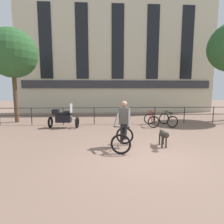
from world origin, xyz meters
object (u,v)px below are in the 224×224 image
cyclist_with_bike (123,127)px  parked_motorcycle (63,118)px  dog (164,135)px  parked_bicycle_near_lamp (151,120)px  parked_bicycle_mid_left (168,120)px

cyclist_with_bike → parked_motorcycle: size_ratio=1.03×
dog → parked_motorcycle: 5.66m
parked_bicycle_near_lamp → parked_bicycle_mid_left: bearing=-178.4°
parked_motorcycle → parked_bicycle_near_lamp: parked_motorcycle is taller
dog → parked_bicycle_mid_left: size_ratio=0.90×
cyclist_with_bike → parked_bicycle_mid_left: 4.88m
parked_bicycle_near_lamp → parked_motorcycle: bearing=4.4°
parked_motorcycle → parked_bicycle_near_lamp: 5.03m
cyclist_with_bike → parked_bicycle_mid_left: bearing=64.3°
dog → parked_motorcycle: parked_motorcycle is taller
parked_bicycle_near_lamp → dog: bearing=82.6°
cyclist_with_bike → dog: cyclist_with_bike is taller
dog → parked_bicycle_mid_left: 4.10m
parked_bicycle_mid_left → parked_bicycle_near_lamp: bearing=-6.1°
dog → parked_bicycle_near_lamp: bearing=85.7°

